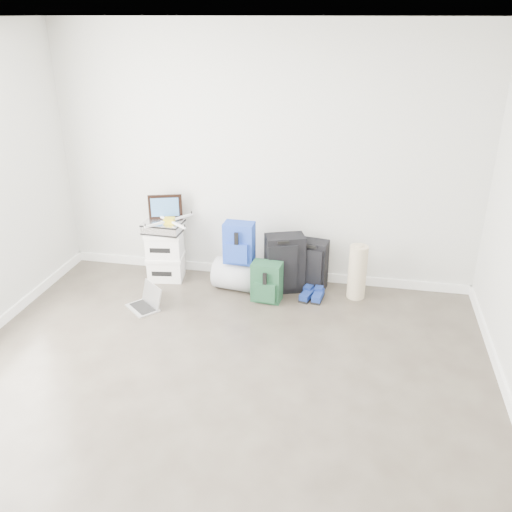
% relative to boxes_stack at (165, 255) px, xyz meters
% --- Properties ---
extents(ground, '(5.00, 5.00, 0.00)m').
position_rel_boxes_stack_xyz_m(ground, '(1.05, -2.23, -0.28)').
color(ground, '#372F28').
rests_on(ground, ground).
extents(room_envelope, '(4.52, 5.02, 2.71)m').
position_rel_boxes_stack_xyz_m(room_envelope, '(1.05, -2.21, 1.44)').
color(room_envelope, silver).
rests_on(room_envelope, ground).
extents(boxes_stack, '(0.43, 0.37, 0.56)m').
position_rel_boxes_stack_xyz_m(boxes_stack, '(0.00, 0.00, 0.00)').
color(boxes_stack, white).
rests_on(boxes_stack, ground).
extents(briefcase, '(0.42, 0.31, 0.12)m').
position_rel_boxes_stack_xyz_m(briefcase, '(0.00, 0.00, 0.34)').
color(briefcase, '#B2B2B7').
rests_on(briefcase, boxes_stack).
extents(painting, '(0.35, 0.13, 0.27)m').
position_rel_boxes_stack_xyz_m(painting, '(0.00, 0.10, 0.53)').
color(painting, black).
rests_on(painting, briefcase).
extents(drone, '(0.49, 0.49, 0.05)m').
position_rel_boxes_stack_xyz_m(drone, '(0.08, -0.02, 0.42)').
color(drone, gold).
rests_on(drone, briefcase).
extents(duffel_bag, '(0.59, 0.42, 0.34)m').
position_rel_boxes_stack_xyz_m(duffel_bag, '(0.87, -0.10, -0.11)').
color(duffel_bag, gray).
rests_on(duffel_bag, ground).
extents(blue_backpack, '(0.32, 0.23, 0.43)m').
position_rel_boxes_stack_xyz_m(blue_backpack, '(0.87, -0.13, 0.27)').
color(blue_backpack, '#172497').
rests_on(blue_backpack, duffel_bag).
extents(large_suitcase, '(0.46, 0.37, 0.62)m').
position_rel_boxes_stack_xyz_m(large_suitcase, '(1.33, -0.02, 0.03)').
color(large_suitcase, black).
rests_on(large_suitcase, ground).
extents(green_backpack, '(0.32, 0.25, 0.42)m').
position_rel_boxes_stack_xyz_m(green_backpack, '(1.19, -0.29, -0.08)').
color(green_backpack, '#133520').
rests_on(green_backpack, ground).
extents(carry_on, '(0.37, 0.27, 0.55)m').
position_rel_boxes_stack_xyz_m(carry_on, '(1.60, 0.08, -0.01)').
color(carry_on, black).
rests_on(carry_on, ground).
extents(shoes, '(0.25, 0.26, 0.08)m').
position_rel_boxes_stack_xyz_m(shoes, '(1.66, -0.17, -0.24)').
color(shoes, black).
rests_on(shoes, ground).
extents(rolled_rug, '(0.19, 0.19, 0.58)m').
position_rel_boxes_stack_xyz_m(rolled_rug, '(2.09, -0.03, 0.01)').
color(rolled_rug, tan).
rests_on(rolled_rug, ground).
extents(laptop, '(0.41, 0.40, 0.24)m').
position_rel_boxes_stack_xyz_m(laptop, '(0.03, -0.68, -0.22)').
color(laptop, silver).
rests_on(laptop, ground).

